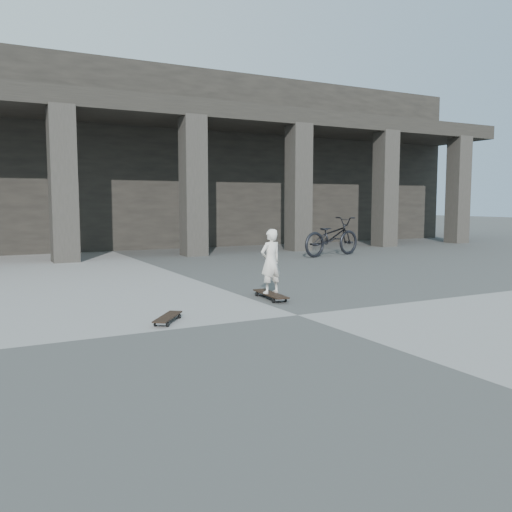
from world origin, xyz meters
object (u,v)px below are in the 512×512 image
child (271,261)px  bicycle (332,237)px  skateboard_spare (168,317)px  longboard (271,294)px

child → bicycle: (4.98, 5.28, -0.05)m
child → bicycle: size_ratio=0.48×
skateboard_spare → child: bearing=-29.8°
child → skateboard_spare: bearing=13.7°
skateboard_spare → child: child is taller
skateboard_spare → child: 2.25m
longboard → child: (-0.00, -0.00, 0.53)m
bicycle → child: bearing=125.4°
child → bicycle: bearing=-142.8°
child → bicycle: child is taller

